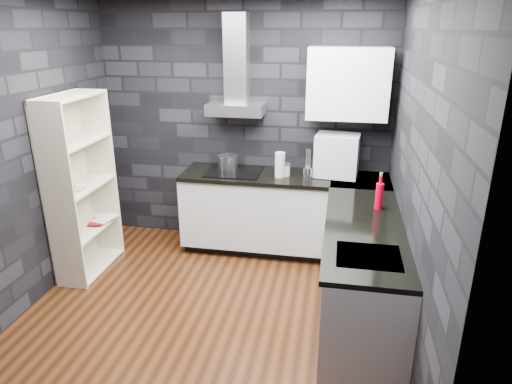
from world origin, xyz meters
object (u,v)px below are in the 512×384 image
(utensil_crock, at_px, (307,173))
(bookshelf, at_px, (81,187))
(glass_vase, at_px, (280,165))
(red_bottle, at_px, (379,196))
(fruit_bowl, at_px, (74,187))
(storage_jar, at_px, (285,170))
(appliance_garage, at_px, (337,155))
(pot, at_px, (228,162))

(utensil_crock, bearing_deg, bookshelf, -163.06)
(glass_vase, xyz_separation_m, red_bottle, (0.96, -0.72, -0.02))
(glass_vase, relative_size, fruit_bowl, 1.15)
(fruit_bowl, bearing_deg, storage_jar, 23.75)
(storage_jar, height_order, appliance_garage, appliance_garage)
(fruit_bowl, bearing_deg, bookshelf, 90.00)
(pot, height_order, red_bottle, red_bottle)
(appliance_garage, distance_m, bookshelf, 2.60)
(pot, height_order, utensil_crock, pot)
(pot, distance_m, glass_vase, 0.63)
(storage_jar, relative_size, fruit_bowl, 0.51)
(bookshelf, height_order, fruit_bowl, bookshelf)
(glass_vase, bearing_deg, storage_jar, 46.40)
(pot, relative_size, appliance_garage, 0.50)
(glass_vase, bearing_deg, fruit_bowl, -157.08)
(pot, bearing_deg, storage_jar, -10.41)
(red_bottle, bearing_deg, fruit_bowl, -178.55)
(pot, xyz_separation_m, bookshelf, (-1.28, -0.85, -0.08))
(storage_jar, xyz_separation_m, utensil_crock, (0.24, -0.07, 0.00))
(red_bottle, bearing_deg, pot, 150.08)
(pot, distance_m, storage_jar, 0.67)
(bookshelf, bearing_deg, storage_jar, 36.41)
(appliance_garage, bearing_deg, utensil_crock, -145.00)
(glass_vase, bearing_deg, red_bottle, -37.00)
(pot, relative_size, red_bottle, 0.94)
(utensil_crock, distance_m, red_bottle, 0.98)
(bookshelf, bearing_deg, fruit_bowl, -74.29)
(storage_jar, bearing_deg, pot, 169.59)
(utensil_crock, xyz_separation_m, bookshelf, (-2.17, -0.66, -0.06))
(utensil_crock, relative_size, red_bottle, 0.51)
(pot, xyz_separation_m, glass_vase, (0.60, -0.18, 0.06))
(storage_jar, distance_m, bookshelf, 2.07)
(pot, distance_m, fruit_bowl, 1.60)
(red_bottle, xyz_separation_m, bookshelf, (-2.84, 0.05, -0.12))
(storage_jar, relative_size, appliance_garage, 0.27)
(storage_jar, xyz_separation_m, fruit_bowl, (-1.93, -0.85, -0.02))
(pot, height_order, fruit_bowl, pot)
(appliance_garage, height_order, bookshelf, bookshelf)
(storage_jar, relative_size, utensil_crock, 0.99)
(red_bottle, relative_size, fruit_bowl, 1.01)
(pot, bearing_deg, fruit_bowl, -142.75)
(glass_vase, height_order, fruit_bowl, glass_vase)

